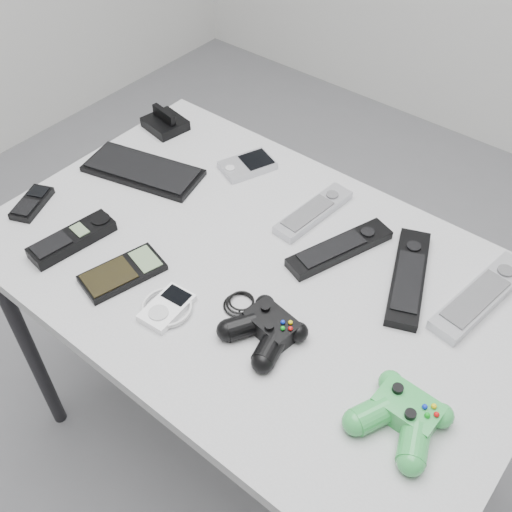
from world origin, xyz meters
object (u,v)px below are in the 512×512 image
Objects in this scene: mobile_phone at (32,203)px; calculator at (122,272)px; remote_silver_a at (314,211)px; remote_silver_b at (482,295)px; desk at (258,287)px; pda_keyboard at (143,170)px; mp3_player at (167,307)px; remote_black_b at (409,276)px; controller_green at (403,414)px; pda at (247,165)px; controller_black at (266,328)px; remote_black_a at (340,248)px; cordless_handset at (72,239)px.

mobile_phone reaches higher than calculator.
remote_silver_b reaches higher than remote_silver_a.
pda_keyboard reaches higher than desk.
remote_black_b is at bearing 43.31° from mp3_player.
controller_green is (0.55, 0.06, 0.02)m from calculator.
calculator is at bearing -64.78° from pda_keyboard.
pda is 0.45m from remote_black_b.
mobile_phone is 0.84m from controller_green.
desk is 4.25× the size of remote_silver_b.
controller_black is (-0.25, -0.30, 0.01)m from remote_silver_b.
controller_green is at bearing -20.34° from mobile_phone.
controller_green reaches higher than controller_black.
mp3_player is at bearing -96.88° from remote_black_a.
remote_silver_a is 2.03× the size of mp3_player.
remote_silver_a is at bearing -171.39° from remote_silver_b.
desk is 9.05× the size of pda.
remote_silver_a reaches higher than pda_keyboard.
desk is 0.29m from remote_black_b.
cordless_handset is 1.13× the size of calculator.
mp3_player reaches higher than calculator.
remote_silver_b reaches higher than remote_black_b.
controller_black is at bearing -137.68° from remote_black_b.
desk is at bearing -171.15° from remote_black_b.
desk is at bearing -144.72° from remote_silver_b.
remote_black_a is at bearing 51.82° from desk.
remote_black_a is 0.35m from mp3_player.
remote_black_b is at bearing -6.48° from pda_keyboard.
mobile_phone is 1.08× the size of mp3_player.
remote_silver_a reaches higher than mobile_phone.
calculator is (-0.18, -0.36, -0.00)m from remote_silver_a.
mp3_player is (0.12, -0.01, 0.00)m from calculator.
pda is at bearing 141.72° from controller_black.
cordless_handset is at bearing -163.55° from controller_black.
mobile_phone is (-0.71, -0.31, -0.00)m from remote_black_b.
mp3_player is (0.42, -0.02, -0.00)m from mobile_phone.
remote_silver_a reaches higher than calculator.
controller_black reaches higher than pda.
cordless_handset reaches higher than mp3_player.
cordless_handset reaches higher than remote_black_b.
pda_keyboard is at bearing -114.73° from pda.
calculator is at bearing -137.93° from remote_silver_b.
mobile_phone is at bearing -168.14° from calculator.
remote_silver_b is 0.30m from controller_green.
remote_black_a is 2.30× the size of mp3_player.
remote_black_b is at bearing 0.04° from mobile_phone.
pda is 0.46m from mobile_phone.
desk is 0.18m from controller_black.
remote_silver_a is (0.37, 0.12, 0.00)m from pda_keyboard.
pda is at bearing 82.62° from cordless_handset.
remote_black_b is at bearing -153.90° from remote_silver_b.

